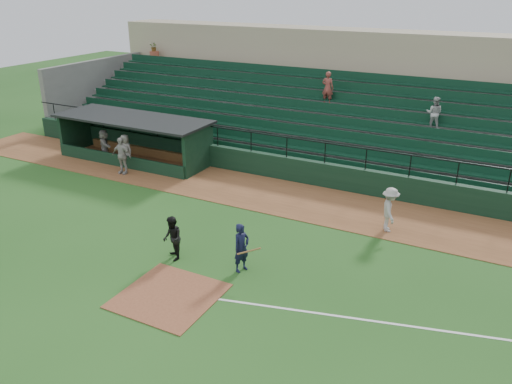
% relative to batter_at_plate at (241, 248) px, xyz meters
% --- Properties ---
extents(ground, '(90.00, 90.00, 0.00)m').
position_rel_batter_at_plate_xyz_m(ground, '(-1.29, -1.46, -0.88)').
color(ground, '#214F19').
rests_on(ground, ground).
extents(warning_track, '(40.00, 4.00, 0.03)m').
position_rel_batter_at_plate_xyz_m(warning_track, '(-1.29, 6.54, -0.87)').
color(warning_track, brown).
rests_on(warning_track, ground).
extents(home_plate_dirt, '(3.00, 3.00, 0.03)m').
position_rel_batter_at_plate_xyz_m(home_plate_dirt, '(-1.29, -2.46, -0.87)').
color(home_plate_dirt, brown).
rests_on(home_plate_dirt, ground).
extents(foul_line, '(17.49, 4.44, 0.01)m').
position_rel_batter_at_plate_xyz_m(foul_line, '(6.71, -0.26, -0.88)').
color(foul_line, white).
rests_on(foul_line, ground).
extents(stadium_structure, '(38.00, 13.08, 6.40)m').
position_rel_batter_at_plate_xyz_m(stadium_structure, '(-1.29, 14.99, 1.42)').
color(stadium_structure, black).
rests_on(stadium_structure, ground).
extents(dugout, '(8.90, 3.20, 2.42)m').
position_rel_batter_at_plate_xyz_m(dugout, '(-11.04, 8.09, 0.45)').
color(dugout, black).
rests_on(dugout, ground).
extents(batter_at_plate, '(1.10, 0.74, 1.76)m').
position_rel_batter_at_plate_xyz_m(batter_at_plate, '(0.00, 0.00, 0.00)').
color(batter_at_plate, black).
rests_on(batter_at_plate, ground).
extents(umpire, '(1.01, 1.00, 1.64)m').
position_rel_batter_at_plate_xyz_m(umpire, '(-2.57, -0.44, -0.06)').
color(umpire, black).
rests_on(umpire, ground).
extents(runner, '(1.08, 1.35, 1.82)m').
position_rel_batter_at_plate_xyz_m(runner, '(3.73, 5.34, 0.06)').
color(runner, '#A29E98').
rests_on(runner, warning_track).
extents(dugout_player_a, '(1.16, 0.53, 1.93)m').
position_rel_batter_at_plate_xyz_m(dugout_player_a, '(-10.13, 5.55, 0.11)').
color(dugout_player_a, '#A7A29D').
rests_on(dugout_player_a, warning_track).
extents(dugout_player_b, '(0.85, 0.57, 1.72)m').
position_rel_batter_at_plate_xyz_m(dugout_player_b, '(-10.80, 6.63, 0.01)').
color(dugout_player_b, '#A7A39C').
rests_on(dugout_player_b, warning_track).
extents(dugout_player_c, '(1.55, 1.41, 1.72)m').
position_rel_batter_at_plate_xyz_m(dugout_player_c, '(-12.48, 6.83, 0.01)').
color(dugout_player_c, gray).
rests_on(dugout_player_c, warning_track).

